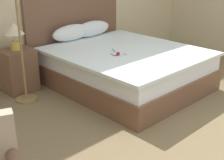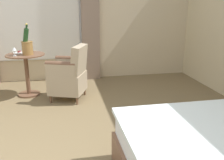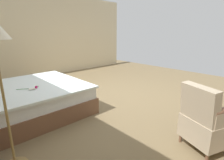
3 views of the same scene
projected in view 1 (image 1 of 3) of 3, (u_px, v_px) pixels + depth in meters
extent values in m
cube|color=brown|center=(123.00, 75.00, 4.65)|extent=(1.77, 2.19, 0.31)
cube|color=white|center=(123.00, 59.00, 4.56)|extent=(1.72, 2.13, 0.21)
cube|color=white|center=(126.00, 51.00, 4.47)|extent=(1.81, 2.06, 0.04)
cube|color=brown|center=(75.00, 24.00, 5.19)|extent=(1.86, 0.08, 0.93)
ellipsoid|color=white|center=(72.00, 33.00, 4.95)|extent=(0.75, 0.26, 0.26)
ellipsoid|color=white|center=(92.00, 29.00, 5.23)|extent=(0.75, 0.27, 0.27)
cylinder|color=#2D6628|center=(115.00, 52.00, 4.35)|extent=(0.17, 0.29, 0.01)
sphere|color=#B20F4C|center=(118.00, 54.00, 4.20)|extent=(0.05, 0.05, 0.05)
ellipsoid|color=#33702D|center=(125.00, 54.00, 4.21)|extent=(0.02, 0.05, 0.01)
cube|color=white|center=(114.00, 54.00, 4.25)|extent=(0.11, 0.13, 0.00)
cube|color=brown|center=(19.00, 71.00, 4.41)|extent=(0.43, 0.39, 0.61)
sphere|color=tan|center=(32.00, 58.00, 4.51)|extent=(0.02, 0.02, 0.02)
cylinder|color=gold|center=(16.00, 46.00, 4.28)|extent=(0.14, 0.14, 0.12)
cylinder|color=#B7B2A8|center=(15.00, 38.00, 4.24)|extent=(0.02, 0.02, 0.10)
cone|color=beige|center=(14.00, 29.00, 4.19)|extent=(0.27, 0.27, 0.16)
cylinder|color=olive|center=(27.00, 99.00, 4.19)|extent=(0.28, 0.28, 0.03)
cylinder|color=olive|center=(21.00, 47.00, 3.93)|extent=(0.03, 0.03, 1.43)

